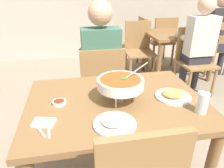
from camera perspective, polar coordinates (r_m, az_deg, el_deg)
dining_table_main at (r=1.46m, az=1.11°, el=-8.19°), size 1.18×0.85×0.73m
chair_diner_main at (r=2.13m, az=-2.83°, el=0.03°), size 0.44×0.44×0.90m
diner_main at (r=2.07m, az=-3.10°, el=6.32°), size 0.40×0.45×1.31m
curry_bowl at (r=1.34m, az=2.34°, el=0.15°), size 0.33×0.30×0.26m
rice_plate at (r=1.16m, az=0.77°, el=-10.40°), size 0.24×0.24×0.06m
appetizer_plate at (r=1.49m, az=16.37°, el=-2.90°), size 0.24×0.24×0.06m
sauce_dish at (r=1.40m, az=-14.24°, el=-4.86°), size 0.09×0.09×0.02m
napkin_folded at (r=1.24m, az=-18.14°, el=-9.98°), size 0.14×0.11×0.02m
fork_utensil at (r=1.21m, az=-19.31°, el=-11.55°), size 0.09×0.16×0.01m
spoon_utensil at (r=1.20m, az=-16.92°, el=-11.43°), size 0.03×0.17×0.01m
drink_glass at (r=1.36m, az=23.34°, el=-5.00°), size 0.07×0.07×0.13m
dining_table_far at (r=3.60m, az=17.56°, el=11.19°), size 1.00×0.80×0.73m
chair_bg_left at (r=3.91m, az=26.65°, el=9.41°), size 0.45×0.45×0.90m
chair_bg_middle at (r=3.15m, az=21.26°, el=6.98°), size 0.46×0.46×0.90m
chair_bg_right at (r=4.07m, az=13.62°, el=11.93°), size 0.44×0.44×0.90m
chair_bg_corner at (r=3.89m, az=6.59°, el=11.86°), size 0.45×0.45×0.90m
chair_bg_window at (r=3.46m, az=7.31°, el=10.07°), size 0.46×0.46×0.90m
patron_bg_left at (r=3.92m, az=27.16°, el=12.94°), size 0.40×0.45×1.31m
patron_bg_middle at (r=3.05m, az=22.55°, el=10.83°), size 0.40×0.45×1.31m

